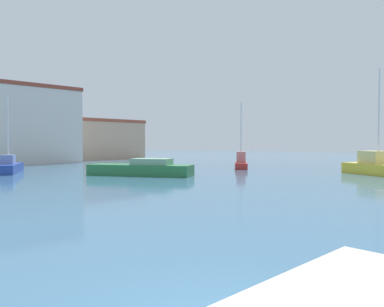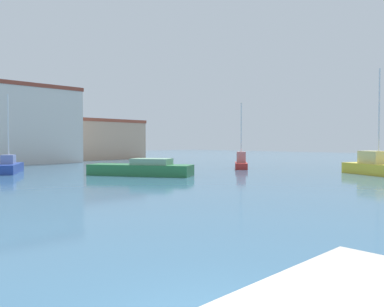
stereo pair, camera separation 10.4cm
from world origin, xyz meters
name	(u,v)px [view 1 (the left image)]	position (x,y,z in m)	size (l,w,h in m)	color
water	(160,177)	(15.00, 20.00, 0.00)	(160.00, 160.00, 0.00)	#38607F
sailboat_red_inner_mooring	(241,162)	(27.18, 21.47, 0.64)	(3.87, 3.55, 6.97)	#B22823
sailboat_blue_distant_east	(8,167)	(7.42, 32.53, 0.56)	(4.16, 5.85, 7.12)	#233D93
motorboat_green_near_pier	(142,169)	(14.62, 21.95, 0.56)	(6.60, 8.71, 1.43)	#28703D
sailboat_yellow_center_channel	(377,167)	(29.45, 8.51, 0.70)	(4.86, 6.76, 9.02)	gold
waterfront_apartments	(29,125)	(14.86, 47.76, 5.12)	(11.77, 7.99, 10.23)	beige
warehouse_block	(102,139)	(28.30, 51.94, 3.28)	(12.97, 7.14, 6.55)	tan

